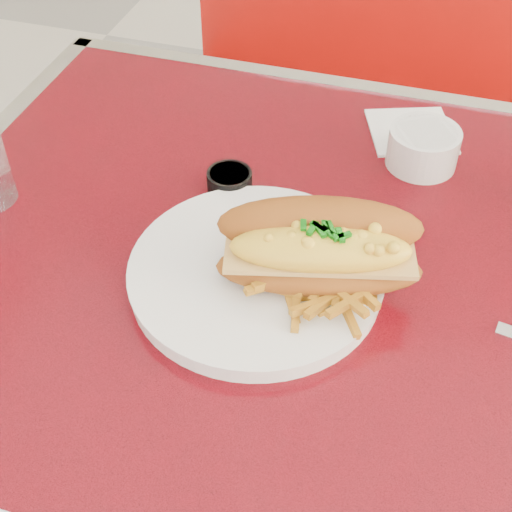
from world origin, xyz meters
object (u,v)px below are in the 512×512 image
(diner_table, at_px, (376,360))
(fork, at_px, (317,264))
(sauce_cup_left, at_px, (230,181))
(gravy_ramekin, at_px, (423,146))
(booth_bench_far, at_px, (419,184))
(dinner_plate, at_px, (256,274))
(mac_hoagie, at_px, (320,248))

(diner_table, bearing_deg, fork, -161.13)
(sauce_cup_left, bearing_deg, gravy_ramekin, 29.70)
(fork, bearing_deg, booth_bench_far, -26.63)
(fork, height_order, gravy_ramekin, gravy_ramekin)
(dinner_plate, distance_m, sauce_cup_left, 0.17)
(diner_table, bearing_deg, gravy_ramekin, 89.46)
(diner_table, relative_size, gravy_ramekin, 10.91)
(dinner_plate, xyz_separation_m, mac_hoagie, (0.07, 0.01, 0.05))
(dinner_plate, relative_size, fork, 2.33)
(diner_table, height_order, dinner_plate, dinner_plate)
(booth_bench_far, bearing_deg, gravy_ramekin, -89.79)
(dinner_plate, relative_size, sauce_cup_left, 4.81)
(fork, bearing_deg, sauce_cup_left, 29.51)
(dinner_plate, bearing_deg, booth_bench_far, 80.25)
(booth_bench_far, xyz_separation_m, gravy_ramekin, (0.00, -0.59, 0.51))
(dinner_plate, distance_m, gravy_ramekin, 0.32)
(mac_hoagie, xyz_separation_m, fork, (-0.00, 0.02, -0.04))
(mac_hoagie, relative_size, fork, 1.77)
(gravy_ramekin, bearing_deg, mac_hoagie, -106.95)
(gravy_ramekin, distance_m, sauce_cup_left, 0.27)
(fork, height_order, sauce_cup_left, sauce_cup_left)
(booth_bench_far, height_order, gravy_ramekin, booth_bench_far)
(diner_table, bearing_deg, mac_hoagie, -150.62)
(dinner_plate, distance_m, fork, 0.07)
(booth_bench_far, bearing_deg, dinner_plate, -99.75)
(dinner_plate, relative_size, gravy_ramekin, 2.87)
(booth_bench_far, height_order, fork, booth_bench_far)
(dinner_plate, distance_m, mac_hoagie, 0.09)
(diner_table, distance_m, dinner_plate, 0.23)
(booth_bench_far, height_order, dinner_plate, booth_bench_far)
(diner_table, xyz_separation_m, gravy_ramekin, (0.00, 0.22, 0.19))
(booth_bench_far, distance_m, sauce_cup_left, 0.90)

